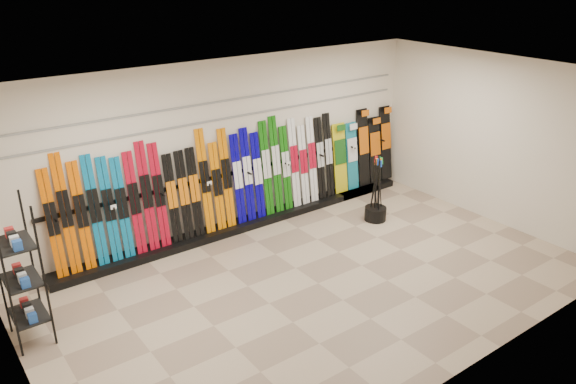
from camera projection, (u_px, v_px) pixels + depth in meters
floor at (318, 283)px, 8.37m from camera, size 8.00×8.00×0.00m
back_wall at (228, 146)px, 9.65m from camera, size 8.00×0.00×8.00m
left_wall at (11, 281)px, 5.60m from camera, size 0.00×5.00×5.00m
right_wall at (494, 140)px, 9.98m from camera, size 0.00×5.00×5.00m
ceiling at (323, 83)px, 7.22m from camera, size 8.00×8.00×0.00m
ski_rack_base at (248, 223)px, 10.16m from camera, size 8.00×0.40×0.12m
skis at (210, 185)px, 9.50m from camera, size 5.37×0.28×1.83m
snowboards at (364, 151)px, 11.49m from camera, size 1.58×0.24×1.58m
accessory_rack at (20, 273)px, 6.81m from camera, size 0.40×0.60×1.89m
pole_bin at (375, 213)px, 10.37m from camera, size 0.40×0.40×0.25m
ski_poles at (377, 189)px, 10.22m from camera, size 0.24×0.31×1.18m
slatwall_rail_0 at (228, 118)px, 9.45m from camera, size 7.60×0.02×0.03m
slatwall_rail_1 at (227, 100)px, 9.33m from camera, size 7.60×0.02×0.03m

